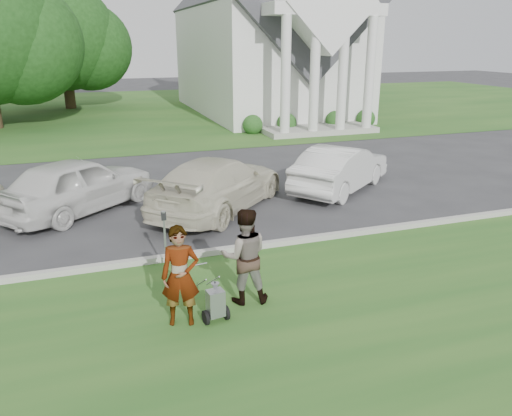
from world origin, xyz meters
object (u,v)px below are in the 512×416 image
striping_cart (215,304)px  car_d (341,168)px  car_b (78,185)px  parking_meter_near (165,234)px  person_right (244,257)px  tree_back (63,42)px  car_c (218,184)px  person_left (180,277)px  church (267,22)px

striping_cart → car_d: bearing=40.1°
car_b → car_d: bearing=-133.7°
parking_meter_near → person_right: bearing=-55.7°
tree_back → car_b: 25.38m
tree_back → car_b: tree_back is taller
person_right → car_d: 8.21m
striping_cart → car_c: bearing=66.8°
person_left → car_b: person_left is taller
church → car_b: church is taller
striping_cart → car_c: size_ratio=0.17×
striping_cart → church: bearing=60.1°
tree_back → striping_cart: 32.73m
tree_back → person_right: (3.48, -31.78, -3.78)m
striping_cart → car_b: size_ratio=0.19×
person_right → car_d: (5.36, 6.21, -0.18)m
tree_back → person_right: size_ratio=5.10×
car_d → car_c: bearing=60.7°
person_right → car_c: 5.66m
parking_meter_near → person_left: bearing=-92.0°
person_left → person_right: person_right is taller
striping_cart → person_left: bearing=158.6°
parking_meter_near → car_d: (6.59, 4.42, -0.12)m
tree_back → striping_cart: bearing=-85.1°
church → parking_meter_near: 25.99m
person_left → car_b: size_ratio=0.38×
church → car_d: bearing=-102.6°
parking_meter_near → car_b: 5.22m
striping_cart → person_left: 0.82m
person_right → car_d: person_right is taller
church → person_left: church is taller
striping_cart → car_b: car_b is taller
parking_meter_near → car_c: 4.36m
person_left → parking_meter_near: (0.08, 2.20, -0.03)m
tree_back → parking_meter_near: tree_back is taller
car_d → striping_cart: bearing=100.5°
car_c → car_d: size_ratio=1.18×
tree_back → person_left: tree_back is taller
person_right → person_left: bearing=28.2°
person_right → parking_meter_near: size_ratio=1.34×
person_right → car_b: bearing=-55.0°
car_c → car_b: bearing=28.0°
tree_back → church: bearing=-27.8°
tree_back → car_d: (8.84, -25.57, -3.97)m
person_left → car_d: bearing=59.0°
church → parking_meter_near: (-10.76, -23.11, -5.05)m
car_b → tree_back: bearing=-39.2°
church → car_c: church is taller
person_right → tree_back: bearing=-72.7°
striping_cart → person_right: (0.72, 0.54, 0.58)m
church → car_b: bearing=-124.5°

